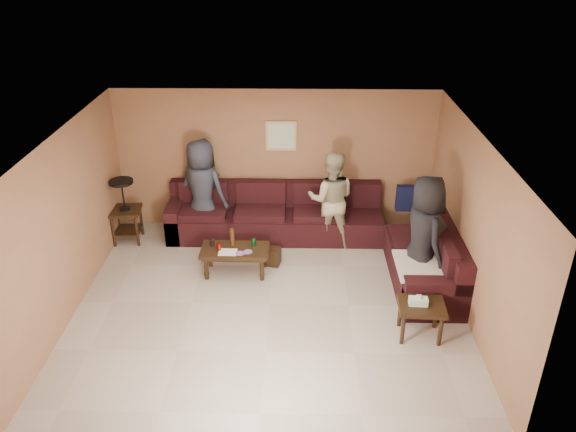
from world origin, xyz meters
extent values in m
plane|color=#B4A998|center=(0.00, 0.00, 0.00)|extent=(5.50, 5.50, 0.00)
cube|color=silver|center=(0.00, 0.00, 2.45)|extent=(5.50, 5.00, 0.10)
cube|color=#9C6D4A|center=(0.00, 2.50, 1.25)|extent=(5.50, 0.10, 2.50)
cube|color=#9C6D4A|center=(0.00, -2.50, 1.25)|extent=(5.50, 0.10, 2.50)
cube|color=#9C6D4A|center=(-2.75, 0.00, 1.25)|extent=(0.10, 5.00, 2.50)
cube|color=#9C6D4A|center=(2.75, 0.00, 1.25)|extent=(0.10, 5.00, 2.50)
cube|color=black|center=(0.00, 2.05, 0.23)|extent=(3.70, 0.90, 0.45)
cube|color=black|center=(0.00, 2.38, 0.68)|extent=(3.70, 0.24, 0.45)
cube|color=black|center=(-1.73, 2.05, 0.32)|extent=(0.24, 0.90, 0.63)
cube|color=black|center=(2.30, 0.60, 0.23)|extent=(0.90, 2.00, 0.45)
cube|color=black|center=(2.63, 0.60, 0.68)|extent=(0.24, 2.00, 0.45)
cube|color=black|center=(2.30, -0.28, 0.32)|extent=(0.90, 0.24, 0.63)
cube|color=#12163A|center=(2.30, 2.05, 0.75)|extent=(0.45, 0.14, 0.45)
cube|color=silver|center=(2.30, 0.15, 0.58)|extent=(1.00, 0.85, 0.04)
cube|color=black|center=(-0.57, 0.82, 0.41)|extent=(1.05, 0.54, 0.06)
cube|color=black|center=(-0.57, 0.82, 0.35)|extent=(0.98, 0.46, 0.05)
cylinder|color=black|center=(-1.00, 0.64, 0.19)|extent=(0.07, 0.07, 0.38)
cylinder|color=black|center=(-0.15, 0.63, 0.19)|extent=(0.07, 0.07, 0.38)
cylinder|color=black|center=(-1.00, 1.02, 0.19)|extent=(0.07, 0.07, 0.38)
cylinder|color=black|center=(-0.14, 1.01, 0.19)|extent=(0.07, 0.07, 0.38)
cylinder|color=#A01E12|center=(-0.81, 0.78, 0.50)|extent=(0.07, 0.07, 0.12)
cylinder|color=#157630|center=(-0.29, 0.92, 0.50)|extent=(0.07, 0.07, 0.12)
cylinder|color=#3D240D|center=(-0.62, 0.94, 0.58)|extent=(0.07, 0.07, 0.28)
cylinder|color=black|center=(-0.93, 0.91, 0.49)|extent=(0.08, 0.08, 0.11)
cube|color=silver|center=(-0.67, 0.71, 0.44)|extent=(0.28, 0.22, 0.00)
cylinder|color=#CE488A|center=(-0.48, 0.68, 0.44)|extent=(0.14, 0.14, 0.01)
cylinder|color=#CE488A|center=(-0.36, 0.73, 0.44)|extent=(0.14, 0.14, 0.01)
cube|color=black|center=(-2.54, 1.82, 0.58)|extent=(0.53, 0.53, 0.05)
cube|color=black|center=(-2.54, 1.82, 0.20)|extent=(0.47, 0.47, 0.03)
cylinder|color=black|center=(-2.72, 1.61, 0.29)|extent=(0.05, 0.05, 0.58)
cylinder|color=black|center=(-2.32, 1.64, 0.29)|extent=(0.05, 0.05, 0.58)
cylinder|color=black|center=(-2.75, 2.01, 0.29)|extent=(0.05, 0.05, 0.58)
cylinder|color=black|center=(-2.35, 2.04, 0.29)|extent=(0.05, 0.05, 0.58)
cylinder|color=black|center=(-2.54, 1.82, 0.62)|extent=(0.18, 0.18, 0.03)
cylinder|color=black|center=(-2.54, 1.82, 0.87)|extent=(0.03, 0.03, 0.48)
cylinder|color=black|center=(-2.54, 1.82, 1.11)|extent=(0.40, 0.40, 0.05)
cube|color=black|center=(2.02, -0.65, 0.47)|extent=(0.63, 0.52, 0.05)
cylinder|color=black|center=(1.77, -0.83, 0.23)|extent=(0.05, 0.05, 0.47)
cylinder|color=black|center=(2.25, -0.85, 0.23)|extent=(0.05, 0.05, 0.47)
cylinder|color=black|center=(1.79, -0.46, 0.23)|extent=(0.05, 0.05, 0.47)
cylinder|color=black|center=(2.27, -0.48, 0.23)|extent=(0.05, 0.05, 0.47)
cube|color=white|center=(1.97, -0.65, 0.55)|extent=(0.25, 0.13, 0.10)
cube|color=silver|center=(1.97, -0.65, 0.62)|extent=(0.06, 0.04, 0.05)
cube|color=black|center=(0.00, 1.10, 0.14)|extent=(0.28, 0.28, 0.28)
cube|color=tan|center=(0.10, 2.48, 1.70)|extent=(0.52, 0.03, 0.52)
cube|color=white|center=(0.10, 2.46, 1.70)|extent=(0.44, 0.01, 0.44)
imported|color=#292E3A|center=(-1.23, 2.05, 0.88)|extent=(1.02, 0.86, 1.76)
imported|color=tan|center=(0.95, 1.82, 0.83)|extent=(0.85, 0.69, 1.65)
imported|color=black|center=(2.21, 0.44, 0.91)|extent=(0.79, 1.01, 1.83)
camera|label=1|loc=(0.40, -6.64, 4.83)|focal=35.00mm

